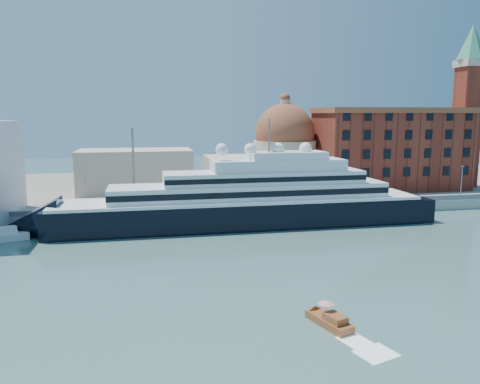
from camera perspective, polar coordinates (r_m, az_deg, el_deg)
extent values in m
plane|color=#37605A|center=(76.96, 2.18, -8.11)|extent=(400.00, 400.00, 0.00)
cube|color=gray|center=(108.97, -2.06, -2.25)|extent=(180.00, 10.00, 2.50)
cube|color=slate|center=(149.00, -4.68, 0.74)|extent=(260.00, 72.00, 2.00)
cube|color=slate|center=(104.25, -1.66, -1.74)|extent=(180.00, 0.10, 1.20)
cube|color=black|center=(98.53, 0.10, -2.91)|extent=(77.82, 11.97, 6.49)
cone|color=black|center=(98.93, -23.83, -3.67)|extent=(9.98, 11.97, 11.97)
cube|color=black|center=(112.91, 19.84, -2.01)|extent=(5.99, 10.97, 5.99)
cube|color=white|center=(97.86, 0.11, -0.92)|extent=(75.83, 12.17, 0.60)
cube|color=white|center=(97.98, 1.25, 0.16)|extent=(57.87, 9.98, 2.99)
cube|color=black|center=(93.18, 1.93, -0.31)|extent=(57.87, 0.15, 1.20)
cube|color=white|center=(98.28, 2.96, 1.82)|extent=(41.90, 8.98, 2.59)
cube|color=white|center=(98.78, 4.65, 3.30)|extent=(27.94, 7.98, 2.39)
cube|color=white|center=(99.17, 5.78, 4.46)|extent=(15.96, 6.98, 1.60)
cylinder|color=slate|center=(97.79, 3.57, 6.89)|extent=(0.30, 0.30, 6.98)
sphere|color=white|center=(95.84, -2.24, 5.18)|extent=(2.59, 2.59, 2.59)
sphere|color=white|center=(96.99, 1.27, 5.23)|extent=(2.59, 2.59, 2.59)
sphere|color=white|center=(98.49, 4.68, 5.26)|extent=(2.59, 2.59, 2.59)
sphere|color=white|center=(100.32, 7.98, 5.28)|extent=(2.59, 2.59, 2.59)
cube|color=white|center=(97.88, -26.70, -4.20)|extent=(4.51, 3.57, 1.18)
cube|color=brown|center=(54.65, 10.78, -15.34)|extent=(3.79, 6.47, 1.02)
cube|color=brown|center=(53.59, 11.54, -14.86)|extent=(2.33, 2.93, 0.82)
cylinder|color=slate|center=(54.49, 10.47, -13.94)|extent=(0.06, 0.06, 1.64)
cone|color=red|center=(54.14, 10.50, -13.04)|extent=(1.84, 1.84, 0.41)
cube|color=maroon|center=(141.95, 17.87, 4.78)|extent=(42.00, 18.00, 22.00)
cube|color=brown|center=(141.61, 18.11, 9.42)|extent=(43.00, 19.00, 1.50)
cube|color=maroon|center=(154.85, 25.82, 7.05)|extent=(6.00, 6.00, 35.00)
cube|color=beige|center=(155.54, 26.31, 13.87)|extent=(7.00, 7.00, 2.00)
cone|color=#3D886A|center=(156.24, 26.47, 16.05)|extent=(8.40, 8.40, 10.00)
cylinder|color=beige|center=(135.96, 5.42, 3.31)|extent=(18.00, 18.00, 14.00)
sphere|color=brown|center=(135.34, 5.48, 7.11)|extent=(17.00, 17.00, 17.00)
cylinder|color=beige|center=(135.28, 5.53, 10.49)|extent=(3.00, 3.00, 3.00)
cube|color=beige|center=(130.85, -0.22, 2.24)|extent=(18.00, 14.00, 10.00)
cube|color=beige|center=(130.21, -12.58, 2.43)|extent=(30.00, 16.00, 12.00)
cylinder|color=slate|center=(104.38, -18.26, -0.29)|extent=(0.24, 0.24, 8.00)
cube|color=slate|center=(103.82, -18.37, 1.94)|extent=(0.80, 0.30, 0.25)
cylinder|color=slate|center=(105.12, -1.81, 0.24)|extent=(0.24, 0.24, 8.00)
cube|color=slate|center=(104.56, -1.82, 2.46)|extent=(0.80, 0.30, 0.25)
cylinder|color=slate|center=(114.04, 13.22, 0.70)|extent=(0.24, 0.24, 8.00)
cube|color=slate|center=(113.52, 13.29, 2.75)|extent=(0.80, 0.30, 0.25)
cylinder|color=slate|center=(129.46, 25.37, 1.05)|extent=(0.24, 0.24, 8.00)
cube|color=slate|center=(129.00, 25.50, 2.85)|extent=(0.80, 0.30, 0.25)
cylinder|color=slate|center=(104.98, -12.84, 2.75)|extent=(0.50, 0.50, 18.00)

